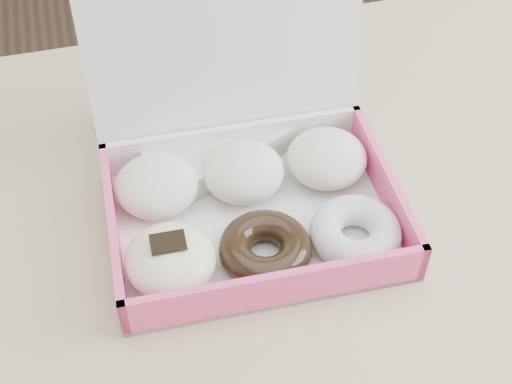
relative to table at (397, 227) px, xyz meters
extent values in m
cube|color=tan|center=(0.00, 0.00, 0.06)|extent=(1.20, 0.80, 0.04)
cylinder|color=tan|center=(-0.55, 0.35, -0.32)|extent=(0.05, 0.05, 0.71)
cube|color=white|center=(-0.20, -0.02, 0.08)|extent=(0.33, 0.25, 0.01)
cube|color=#FC4D8A|center=(-0.20, -0.13, 0.11)|extent=(0.32, 0.02, 0.05)
cube|color=white|center=(-0.19, 0.10, 0.11)|extent=(0.32, 0.02, 0.05)
cube|color=#FC4D8A|center=(-0.36, -0.01, 0.11)|extent=(0.02, 0.24, 0.05)
cube|color=#FC4D8A|center=(-0.04, -0.02, 0.11)|extent=(0.02, 0.24, 0.05)
cube|color=white|center=(-0.19, 0.12, 0.20)|extent=(0.33, 0.06, 0.23)
ellipsoid|color=silver|center=(-0.30, 0.04, 0.11)|extent=(0.10, 0.10, 0.05)
ellipsoid|color=silver|center=(-0.20, 0.04, 0.11)|extent=(0.10, 0.10, 0.05)
ellipsoid|color=silver|center=(-0.09, 0.04, 0.11)|extent=(0.10, 0.10, 0.05)
ellipsoid|color=#F1EBBF|center=(-0.30, -0.07, 0.11)|extent=(0.10, 0.10, 0.05)
cube|color=black|center=(-0.30, -0.07, 0.14)|extent=(0.04, 0.03, 0.00)
torus|color=black|center=(-0.20, -0.07, 0.10)|extent=(0.11, 0.11, 0.04)
torus|color=white|center=(-0.10, -0.07, 0.10)|extent=(0.11, 0.11, 0.04)
cube|color=silver|center=(-0.20, 0.16, 0.10)|extent=(0.31, 0.28, 0.04)
camera|label=1|loc=(-0.33, -0.54, 0.71)|focal=50.00mm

